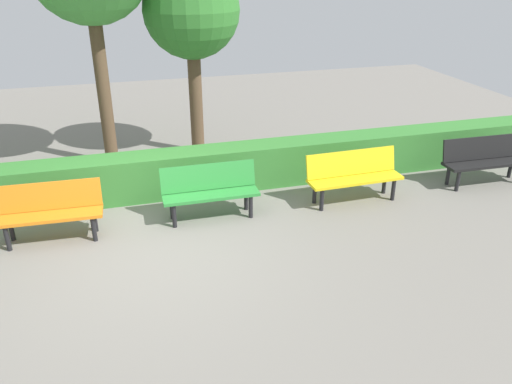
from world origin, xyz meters
TOP-DOWN VIEW (x-y plane):
  - ground_plane at (0.00, 0.00)m, footprint 22.18×22.18m
  - bench_black at (-6.12, -0.75)m, footprint 1.65×0.51m
  - bench_yellow at (-3.46, -0.73)m, footprint 1.66×0.51m
  - bench_green at (-0.98, -0.80)m, footprint 1.54×0.48m
  - bench_orange at (1.43, -0.73)m, footprint 1.51×0.52m
  - hedge_row at (-1.12, -1.83)m, footprint 18.18×0.60m
  - tree_near at (-1.30, -3.81)m, footprint 1.88×1.88m

SIDE VIEW (x-z plane):
  - ground_plane at x=0.00m, z-range 0.00..0.00m
  - hedge_row at x=-1.12m, z-range 0.00..0.77m
  - bench_orange at x=1.43m, z-range 0.05..0.91m
  - bench_green at x=-0.98m, z-range 0.05..0.91m
  - bench_black at x=-6.12m, z-range 0.05..0.91m
  - bench_yellow at x=-3.46m, z-range 0.05..0.91m
  - tree_near at x=-1.30m, z-range 0.95..4.81m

